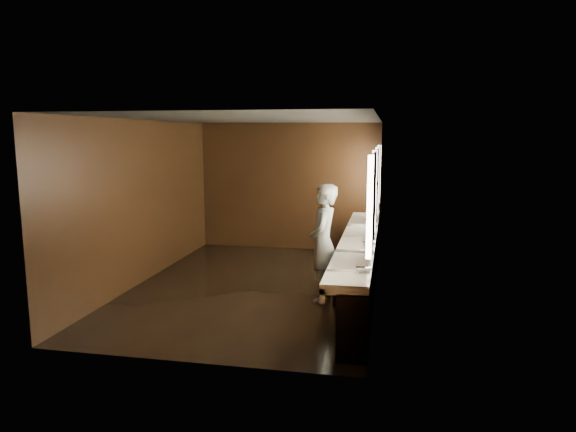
{
  "coord_description": "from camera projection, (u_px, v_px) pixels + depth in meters",
  "views": [
    {
      "loc": [
        2.17,
        -8.15,
        2.56
      ],
      "look_at": [
        0.56,
        0.0,
        1.23
      ],
      "focal_mm": 32.0,
      "sensor_mm": 36.0,
      "label": 1
    }
  ],
  "objects": [
    {
      "name": "wall_right",
      "position": [
        377.0,
        208.0,
        8.11
      ],
      "size": [
        0.02,
        6.0,
        2.8
      ],
      "primitive_type": "cube",
      "color": "black",
      "rests_on": "floor"
    },
    {
      "name": "floor",
      "position": [
        255.0,
        286.0,
        8.72
      ],
      "size": [
        6.0,
        6.0,
        0.0
      ],
      "primitive_type": "plane",
      "color": "black",
      "rests_on": "ground"
    },
    {
      "name": "ceiling",
      "position": [
        254.0,
        119.0,
        8.27
      ],
      "size": [
        4.0,
        6.0,
        0.02
      ],
      "primitive_type": "cube",
      "color": "#2D2D2B",
      "rests_on": "wall_back"
    },
    {
      "name": "sink_counter",
      "position": [
        362.0,
        263.0,
        8.3
      ],
      "size": [
        0.55,
        5.4,
        1.01
      ],
      "color": "black",
      "rests_on": "floor"
    },
    {
      "name": "wall_left",
      "position": [
        143.0,
        202.0,
        8.88
      ],
      "size": [
        0.02,
        6.0,
        2.8
      ],
      "primitive_type": "cube",
      "color": "black",
      "rests_on": "floor"
    },
    {
      "name": "person",
      "position": [
        323.0,
        243.0,
        7.86
      ],
      "size": [
        0.44,
        0.67,
        1.81
      ],
      "primitive_type": "imported",
      "rotation": [
        0.0,
        0.0,
        -1.59
      ],
      "color": "#83ADC3",
      "rests_on": "floor"
    },
    {
      "name": "trash_bin",
      "position": [
        345.0,
        286.0,
        7.7
      ],
      "size": [
        0.5,
        0.5,
        0.59
      ],
      "primitive_type": "cylinder",
      "rotation": [
        0.0,
        0.0,
        -0.4
      ],
      "color": "black",
      "rests_on": "floor"
    },
    {
      "name": "wall_back",
      "position": [
        289.0,
        187.0,
        11.4
      ],
      "size": [
        4.0,
        0.02,
        2.8
      ],
      "primitive_type": "cube",
      "color": "black",
      "rests_on": "floor"
    },
    {
      "name": "wall_front",
      "position": [
        184.0,
        241.0,
        5.59
      ],
      "size": [
        4.0,
        0.02,
        2.8
      ],
      "primitive_type": "cube",
      "color": "black",
      "rests_on": "floor"
    },
    {
      "name": "mirror_band",
      "position": [
        376.0,
        186.0,
        8.06
      ],
      "size": [
        0.06,
        5.03,
        1.15
      ],
      "color": "#FAE9C7",
      "rests_on": "wall_right"
    }
  ]
}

